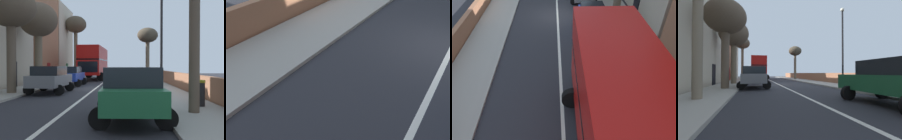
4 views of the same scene
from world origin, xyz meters
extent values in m
plane|color=#28282D|center=(0.00, 0.00, 0.00)|extent=(84.00, 84.00, 0.00)
cube|color=silver|center=(0.00, 0.00, 0.00)|extent=(0.16, 54.00, 0.01)
cube|color=#9E998E|center=(-4.90, 0.00, 0.06)|extent=(2.60, 60.00, 0.12)
cube|color=#9E998E|center=(4.90, 0.00, 0.06)|extent=(2.60, 60.00, 0.12)
cube|color=black|center=(-6.47, 0.00, 1.05)|extent=(0.08, 1.10, 2.10)
cube|color=#9E6647|center=(-8.50, 9.60, 5.29)|extent=(4.00, 9.22, 10.58)
cube|color=maroon|center=(-6.47, 9.60, 1.05)|extent=(0.08, 1.10, 2.10)
cube|color=beige|center=(-8.50, 19.20, 5.29)|extent=(4.00, 9.22, 10.58)
cube|color=#194C23|center=(-6.47, 19.20, 1.05)|extent=(0.08, 1.10, 2.10)
cube|color=#9E6647|center=(6.45, 0.00, 0.62)|extent=(0.36, 54.00, 1.23)
cube|color=#B4110E|center=(-1.70, 13.62, 1.55)|extent=(2.69, 10.83, 1.70)
cube|color=black|center=(-1.70, 13.62, 2.48)|extent=(2.72, 10.72, 0.16)
cube|color=#B4110E|center=(-1.70, 13.62, 3.31)|extent=(2.69, 10.83, 1.50)
cube|color=black|center=(-1.80, 8.25, 1.64)|extent=(2.20, 0.10, 1.19)
cylinder|color=black|center=(-0.49, 9.93, 0.50)|extent=(1.01, 0.32, 1.00)
cylinder|color=black|center=(-3.05, 9.98, 0.50)|extent=(1.01, 0.32, 1.00)
cylinder|color=black|center=(-0.35, 17.26, 0.50)|extent=(1.01, 0.32, 1.00)
cylinder|color=black|center=(-2.91, 17.31, 0.50)|extent=(1.01, 0.32, 1.00)
cube|color=#1E6038|center=(2.50, -11.87, 0.81)|extent=(1.84, 4.56, 0.66)
cube|color=black|center=(2.50, -12.09, 1.43)|extent=(1.67, 2.52, 0.58)
cylinder|color=black|center=(1.57, -10.47, 0.32)|extent=(0.64, 0.23, 0.64)
cylinder|color=black|center=(3.39, -10.45, 0.32)|extent=(0.64, 0.23, 0.64)
cylinder|color=black|center=(1.61, -13.28, 0.32)|extent=(0.64, 0.23, 0.64)
cylinder|color=black|center=(3.43, -13.26, 0.32)|extent=(0.64, 0.23, 0.64)
cube|color=#1E389E|center=(-2.50, 2.73, 0.81)|extent=(1.82, 4.45, 0.65)
cube|color=black|center=(-2.50, 2.51, 1.41)|extent=(1.65, 2.45, 0.56)
cylinder|color=black|center=(-3.39, 4.11, 0.32)|extent=(0.64, 0.23, 0.64)
cylinder|color=black|center=(-1.58, 4.09, 0.32)|extent=(0.64, 0.23, 0.64)
cylinder|color=black|center=(-3.42, 1.37, 0.32)|extent=(0.64, 0.23, 0.64)
cylinder|color=black|center=(-1.61, 1.35, 0.32)|extent=(0.64, 0.23, 0.64)
cube|color=slate|center=(-2.50, -3.64, 0.82)|extent=(1.93, 4.39, 0.69)
cube|color=black|center=(-2.51, -3.85, 1.45)|extent=(1.73, 2.43, 0.57)
cylinder|color=black|center=(-3.39, -2.27, 0.32)|extent=(0.65, 0.24, 0.64)
cylinder|color=black|center=(-1.54, -2.32, 0.32)|extent=(0.65, 0.24, 0.64)
cylinder|color=black|center=(-3.46, -4.96, 0.32)|extent=(0.65, 0.24, 0.64)
cylinder|color=black|center=(-1.61, -5.01, 0.32)|extent=(0.65, 0.24, 0.64)
cylinder|color=brown|center=(-4.67, 0.59, 2.49)|extent=(0.59, 0.59, 4.73)
ellipsoid|color=brown|center=(-4.67, 0.59, 5.47)|extent=(3.08, 3.08, 2.74)
cylinder|color=brown|center=(4.74, -11.05, 2.87)|extent=(0.38, 0.38, 5.50)
cylinder|color=brown|center=(-5.15, 19.20, 3.71)|extent=(0.56, 0.56, 7.18)
ellipsoid|color=#4C4233|center=(-5.15, 19.20, 7.94)|extent=(3.21, 3.21, 2.54)
cylinder|color=brown|center=(4.93, 11.30, 2.51)|extent=(0.46, 0.46, 4.78)
ellipsoid|color=#4C4233|center=(4.93, 11.30, 5.39)|extent=(2.43, 2.43, 1.77)
cylinder|color=brown|center=(-4.60, -4.73, 2.42)|extent=(0.56, 0.56, 4.61)
ellipsoid|color=brown|center=(-4.60, -4.73, 5.33)|extent=(3.00, 3.00, 2.46)
cylinder|color=black|center=(4.30, -5.70, 3.12)|extent=(0.14, 0.14, 6.00)
cylinder|color=black|center=(5.30, -9.51, 0.60)|extent=(0.52, 0.52, 0.96)
cylinder|color=olive|center=(5.30, -9.51, 1.13)|extent=(0.55, 0.55, 0.10)
camera|label=1|loc=(2.31, -20.60, 1.77)|focal=42.88mm
camera|label=2|loc=(-0.55, 8.24, 3.88)|focal=39.00mm
camera|label=3|loc=(0.20, 16.43, 7.35)|focal=33.50mm
camera|label=4|loc=(-2.54, -16.62, 1.21)|focal=24.66mm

